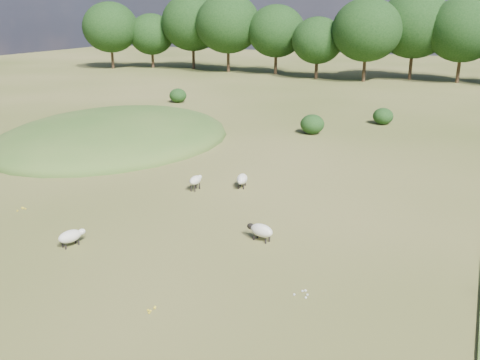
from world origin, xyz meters
name	(u,v)px	position (x,y,z in m)	size (l,w,h in m)	color
ground	(301,133)	(0.00, 20.00, 0.00)	(160.00, 160.00, 0.00)	#3E4D18
mound	(115,139)	(-12.00, 12.00, 0.00)	(16.00, 20.00, 4.00)	#33561E
treeline	(378,30)	(-1.06, 55.44, 6.57)	(96.28, 14.66, 11.70)	black
shrubs	(279,111)	(-3.46, 24.45, 0.73)	(23.25, 10.13, 1.53)	black
sheep_0	(196,180)	(-0.73, 4.21, 0.56)	(0.49, 1.11, 0.81)	beige
sheep_1	(71,236)	(-1.94, -4.21, 0.44)	(0.83, 1.27, 0.70)	beige
sheep_2	(242,179)	(1.37, 5.64, 0.47)	(0.83, 1.36, 0.75)	beige
sheep_3	(261,230)	(4.99, -0.44, 0.47)	(1.34, 0.80, 0.74)	beige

